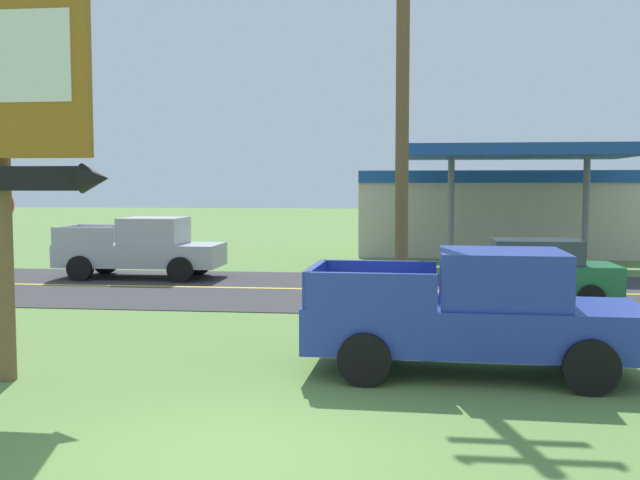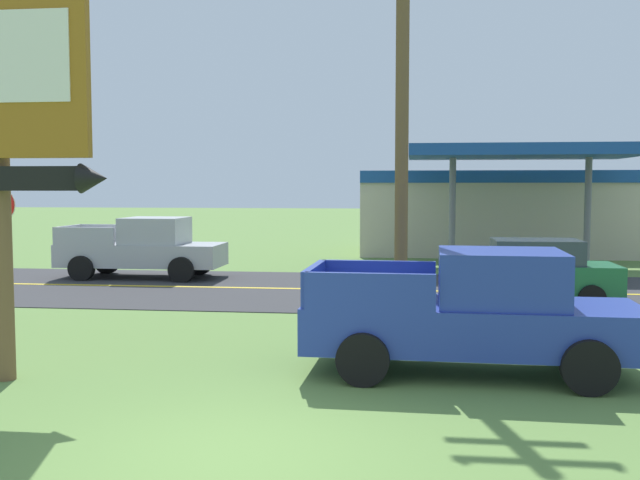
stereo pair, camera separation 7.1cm
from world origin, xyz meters
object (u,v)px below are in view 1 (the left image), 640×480
car_green_near_lane (530,272)px  pickup_blue_parked_on_lawn (476,313)px  utility_pole (403,81)px  gas_station (499,209)px  pickup_silver_on_road (143,248)px

car_green_near_lane → pickup_blue_parked_on_lawn: bearing=-105.7°
utility_pole → gas_station: bearing=77.5°
utility_pole → car_green_near_lane: bearing=53.2°
pickup_blue_parked_on_lawn → car_green_near_lane: pickup_blue_parked_on_lawn is taller
gas_station → pickup_silver_on_road: (-12.44, -10.31, -0.98)m
utility_pole → car_green_near_lane: 6.75m
pickup_blue_parked_on_lawn → car_green_near_lane: size_ratio=1.25×
utility_pole → pickup_blue_parked_on_lawn: size_ratio=1.79×
utility_pole → pickup_silver_on_road: bearing=135.3°
pickup_silver_on_road → car_green_near_lane: (11.52, -4.00, -0.13)m
gas_station → car_green_near_lane: gas_station is taller
utility_pole → pickup_silver_on_road: size_ratio=1.81×
utility_pole → pickup_silver_on_road: 12.40m
utility_pole → gas_station: 19.26m
pickup_silver_on_road → gas_station: bearing=39.7°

